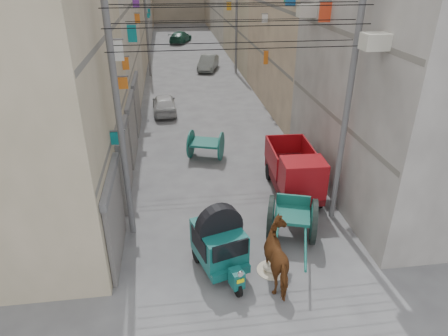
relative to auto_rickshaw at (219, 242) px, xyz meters
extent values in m
cube|color=#66625A|center=(-3.27, 4.27, 2.20)|extent=(0.25, 9.80, 0.18)
cube|color=#66625A|center=(-3.27, 4.27, 5.20)|extent=(0.25, 9.80, 0.18)
cube|color=#BFB4A4|center=(-7.15, 15.27, 5.00)|extent=(8.00, 12.00, 12.00)
cube|color=#66625A|center=(-3.27, 15.27, 2.20)|extent=(0.25, 11.76, 0.18)
cube|color=#66625A|center=(-3.27, 15.27, 5.20)|extent=(0.25, 11.76, 0.18)
cube|color=#66625A|center=(-3.27, 28.27, 2.20)|extent=(0.25, 13.72, 0.18)
cube|color=#66625A|center=(-3.27, 42.27, 2.20)|extent=(0.25, 13.72, 0.18)
cube|color=#66625A|center=(-3.27, 55.27, 2.20)|extent=(0.25, 11.76, 0.18)
cube|color=#66625A|center=(4.97, 4.27, 2.20)|extent=(0.25, 9.80, 0.18)
cube|color=#66625A|center=(4.97, 4.27, 5.20)|extent=(0.25, 9.80, 0.18)
cube|color=tan|center=(8.85, 15.27, 5.00)|extent=(8.00, 12.00, 12.00)
cube|color=#66625A|center=(4.97, 15.27, 2.20)|extent=(0.25, 11.76, 0.18)
cube|color=#66625A|center=(4.97, 15.27, 5.20)|extent=(0.25, 11.76, 0.18)
cube|color=#66625A|center=(4.97, 28.27, 2.20)|extent=(0.25, 13.72, 0.18)
cube|color=#66625A|center=(4.97, 42.27, 2.20)|extent=(0.25, 13.72, 0.18)
cube|color=#66625A|center=(4.97, 55.27, 2.20)|extent=(0.25, 11.76, 0.18)
cube|color=#4C4C51|center=(-3.07, 1.07, 0.30)|extent=(0.12, 3.00, 2.60)
cube|color=#59595C|center=(-3.05, 1.07, 1.75)|extent=(0.18, 3.20, 0.25)
cube|color=#4C4C51|center=(-3.07, 4.77, 0.30)|extent=(0.12, 3.00, 2.60)
cube|color=#59595C|center=(-3.05, 4.77, 1.75)|extent=(0.18, 3.20, 0.25)
cube|color=#4C4C51|center=(-3.07, 8.47, 0.30)|extent=(0.12, 3.00, 2.60)
cube|color=#59595C|center=(-3.05, 8.47, 1.75)|extent=(0.18, 3.20, 0.25)
cube|color=#4C4C51|center=(-3.07, 12.27, 0.30)|extent=(0.12, 3.00, 2.60)
cube|color=#59595C|center=(-3.05, 12.27, 1.75)|extent=(0.18, 3.20, 0.25)
cube|color=#0B7C81|center=(-3.01, 37.88, 2.63)|extent=(0.27, 0.08, 0.71)
cube|color=#0B7C81|center=(-2.93, 2.70, 2.36)|extent=(0.44, 0.08, 0.42)
cube|color=#0B7C81|center=(-2.92, 12.06, 4.18)|extent=(0.45, 0.08, 0.84)
cube|color=orange|center=(-2.96, 6.03, 3.24)|extent=(0.38, 0.08, 0.44)
cube|color=orange|center=(4.64, 29.81, 3.86)|extent=(0.43, 0.08, 0.72)
cube|color=#0B7C81|center=(-3.00, 34.34, 2.67)|extent=(0.31, 0.08, 0.44)
cube|color=silver|center=(4.68, 15.29, 4.42)|extent=(0.35, 0.08, 0.45)
cube|color=orange|center=(-3.01, 8.29, 3.50)|extent=(0.28, 0.08, 0.52)
cube|color=orange|center=(4.72, 14.78, 2.23)|extent=(0.26, 0.08, 0.80)
cube|color=#752998|center=(4.68, 5.64, 5.69)|extent=(0.34, 0.08, 0.55)
cube|color=silver|center=(-2.91, 4.82, 4.68)|extent=(0.47, 0.08, 0.67)
cube|color=#752998|center=(-2.95, 17.42, 5.14)|extent=(0.40, 0.08, 0.47)
cube|color=orange|center=(-2.99, 17.93, 4.25)|extent=(0.32, 0.08, 0.55)
cube|color=#1861AA|center=(4.61, 10.01, 5.73)|extent=(0.47, 0.08, 0.35)
cube|color=red|center=(4.63, 5.56, 5.73)|extent=(0.44, 0.08, 0.69)
cube|color=#0B7C81|center=(-3.21, 2.27, 2.00)|extent=(0.10, 3.20, 0.80)
cube|color=silver|center=(-3.21, 11.27, 2.00)|extent=(0.10, 3.20, 0.80)
cube|color=#0B7C81|center=(-3.21, 23.27, 2.00)|extent=(0.10, 3.20, 0.80)
cube|color=red|center=(-3.21, 35.27, 2.00)|extent=(0.10, 3.20, 0.80)
cube|color=#1861AA|center=(4.91, 2.27, 2.00)|extent=(0.10, 3.20, 0.80)
cube|color=orange|center=(4.91, 11.27, 2.00)|extent=(0.10, 3.20, 0.80)
cube|color=#752998|center=(4.91, 23.27, 2.00)|extent=(0.10, 3.20, 0.80)
cube|color=red|center=(4.91, 35.27, 2.00)|extent=(0.10, 3.20, 0.80)
cube|color=#BBB8A7|center=(4.50, 1.27, 5.40)|extent=(0.70, 0.55, 0.45)
cube|color=#BBB8A7|center=(4.50, 7.27, 5.60)|extent=(0.70, 0.55, 0.45)
cylinder|color=#59595C|center=(-2.75, 2.27, 3.00)|extent=(0.20, 0.20, 8.00)
cylinder|color=#59595C|center=(4.45, 2.27, 3.00)|extent=(0.20, 0.20, 8.00)
cylinder|color=#59595C|center=(-2.75, 24.27, 3.00)|extent=(0.20, 0.20, 8.00)
cylinder|color=#59595C|center=(4.45, 24.27, 3.00)|extent=(0.20, 0.20, 8.00)
cylinder|color=black|center=(0.85, 1.77, 5.20)|extent=(7.40, 0.02, 0.02)
cylinder|color=black|center=(0.85, 1.77, 5.80)|extent=(7.40, 0.02, 0.02)
cylinder|color=black|center=(0.85, 1.77, 6.30)|extent=(7.40, 0.02, 0.02)
cylinder|color=black|center=(0.85, 2.77, 5.20)|extent=(7.40, 0.02, 0.02)
cylinder|color=black|center=(0.85, 2.77, 5.80)|extent=(7.40, 0.02, 0.02)
cylinder|color=black|center=(0.85, 2.77, 6.30)|extent=(7.40, 0.02, 0.02)
cylinder|color=black|center=(0.85, 8.27, 5.20)|extent=(7.40, 0.02, 0.02)
cylinder|color=black|center=(0.85, 8.27, 5.80)|extent=(7.40, 0.02, 0.02)
cylinder|color=black|center=(0.85, 16.27, 5.20)|extent=(7.40, 0.02, 0.02)
cylinder|color=black|center=(0.35, -1.18, -0.73)|extent=(0.26, 0.54, 0.53)
cylinder|color=black|center=(-0.67, 0.41, -0.73)|extent=(0.26, 0.54, 0.53)
cylinder|color=black|center=(0.34, 0.71, -0.73)|extent=(0.26, 0.54, 0.53)
cube|color=#0E4F4C|center=(0.00, 0.01, -0.54)|extent=(1.65, 2.07, 0.27)
cube|color=#0E4F4C|center=(0.33, -1.13, -0.43)|extent=(0.44, 0.50, 0.52)
cylinder|color=silver|center=(0.40, -1.34, -0.09)|extent=(0.18, 0.09, 0.17)
cube|color=yellow|center=(0.40, -1.36, -0.33)|extent=(0.21, 0.09, 0.11)
cube|color=#0E4F4C|center=(-0.02, 0.06, 0.00)|extent=(1.64, 1.90, 0.90)
cube|color=black|center=(0.22, -0.74, 0.24)|extent=(1.06, 0.36, 0.52)
cube|color=black|center=(-0.62, -0.12, 0.10)|extent=(0.36, 1.10, 0.62)
cube|color=black|center=(0.59, 0.23, 0.10)|extent=(0.36, 1.10, 0.62)
cube|color=silver|center=(0.23, -0.77, -0.47)|extent=(1.15, 0.38, 0.06)
cylinder|color=black|center=(1.90, 1.38, -0.24)|extent=(0.62, 1.49, 1.52)
cylinder|color=#13554B|center=(1.90, 1.38, -0.24)|extent=(0.54, 1.18, 1.18)
cylinder|color=#59595C|center=(1.90, 1.38, -0.24)|extent=(0.29, 0.26, 0.20)
cylinder|color=black|center=(3.23, 0.95, -0.24)|extent=(0.62, 1.49, 1.52)
cylinder|color=#13554B|center=(3.23, 0.95, -0.24)|extent=(0.54, 1.18, 1.18)
cylinder|color=#59595C|center=(3.23, 0.95, -0.24)|extent=(0.29, 0.26, 0.20)
cylinder|color=#59595C|center=(2.57, 1.16, -0.24)|extent=(1.42, 0.54, 0.09)
cube|color=#13554B|center=(2.57, 1.16, -0.04)|extent=(1.45, 1.49, 0.11)
cube|color=#13554B|center=(2.73, 1.68, 0.20)|extent=(1.11, 0.43, 0.38)
cylinder|color=#13554B|center=(1.73, 0.01, -0.13)|extent=(0.84, 2.39, 0.08)
cylinder|color=#13554B|center=(2.56, -0.26, -0.13)|extent=(0.84, 2.39, 0.08)
cylinder|color=black|center=(2.72, 2.97, -0.64)|extent=(0.22, 0.72, 0.71)
cylinder|color=black|center=(2.82, 5.35, -0.64)|extent=(0.22, 0.72, 0.71)
cylinder|color=black|center=(4.13, 2.92, -0.64)|extent=(0.22, 0.72, 0.71)
cylinder|color=black|center=(4.22, 5.29, -0.64)|extent=(0.22, 0.72, 0.71)
cube|color=#540C0F|center=(3.47, 4.13, -0.40)|extent=(1.71, 3.63, 0.38)
cube|color=maroon|center=(3.42, 2.89, 0.35)|extent=(1.61, 1.20, 1.35)
cube|color=black|center=(3.40, 2.38, 0.46)|extent=(1.41, 0.12, 0.59)
cube|color=#540C0F|center=(3.50, 4.73, -0.11)|extent=(1.71, 2.44, 0.13)
cube|color=maroon|center=(2.71, 4.76, 0.35)|extent=(0.16, 2.38, 0.92)
cube|color=maroon|center=(4.28, 4.70, 0.35)|extent=(0.16, 2.38, 0.92)
cube|color=maroon|center=(3.54, 5.89, 0.35)|extent=(1.62, 0.13, 0.92)
cylinder|color=#13554B|center=(-0.36, 8.05, -0.32)|extent=(0.51, 1.31, 1.36)
cylinder|color=#13554B|center=(1.03, 7.58, -0.32)|extent=(0.51, 1.31, 1.36)
cube|color=#13554B|center=(0.33, 7.82, -0.19)|extent=(1.61, 1.51, 0.10)
cylinder|color=#59595C|center=(0.33, 7.82, -0.32)|extent=(1.46, 0.57, 0.08)
ellipsoid|color=beige|center=(1.57, -0.32, -0.85)|extent=(0.58, 0.47, 0.29)
imported|color=brown|center=(1.69, -0.73, -0.15)|extent=(1.04, 2.07, 1.70)
imported|color=#B2B2B2|center=(-1.61, 14.73, -0.40)|extent=(1.58, 3.56, 1.19)
imported|color=slate|center=(2.22, 25.70, -0.38)|extent=(2.29, 3.98, 1.24)
imported|color=#1A4C3A|center=(0.34, 40.01, -0.36)|extent=(3.10, 4.72, 1.27)
camera|label=1|loc=(-1.14, -9.41, 7.29)|focal=32.00mm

